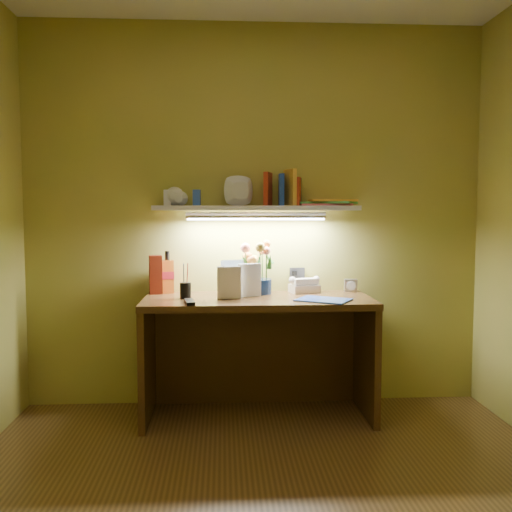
{
  "coord_description": "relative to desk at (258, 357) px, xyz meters",
  "views": [
    {
      "loc": [
        -0.21,
        -2.26,
        1.27
      ],
      "look_at": [
        -0.0,
        1.35,
        0.99
      ],
      "focal_mm": 40.0,
      "sensor_mm": 36.0,
      "label": 1
    }
  ],
  "objects": [
    {
      "name": "desk",
      "position": [
        0.0,
        0.0,
        0.0
      ],
      "size": [
        1.4,
        0.6,
        0.75
      ],
      "primitive_type": "cube",
      "color": "#3A2610",
      "rests_on": "ground"
    },
    {
      "name": "flower_bouquet",
      "position": [
        0.0,
        0.17,
        0.54
      ],
      "size": [
        0.23,
        0.23,
        0.33
      ],
      "primitive_type": null,
      "rotation": [
        0.0,
        0.0,
        -0.09
      ],
      "color": "#101F3E",
      "rests_on": "desk"
    },
    {
      "name": "telephone",
      "position": [
        0.31,
        0.2,
        0.43
      ],
      "size": [
        0.2,
        0.17,
        0.11
      ],
      "primitive_type": null,
      "rotation": [
        0.0,
        0.0,
        0.24
      ],
      "color": "beige",
      "rests_on": "desk"
    },
    {
      "name": "desk_clock",
      "position": [
        0.63,
        0.22,
        0.42
      ],
      "size": [
        0.09,
        0.05,
        0.08
      ],
      "primitive_type": "cube",
      "rotation": [
        0.0,
        0.0,
        -0.09
      ],
      "color": "#BABABE",
      "rests_on": "desk"
    },
    {
      "name": "whisky_bottle",
      "position": [
        -0.57,
        0.23,
        0.51
      ],
      "size": [
        0.09,
        0.09,
        0.27
      ],
      "primitive_type": null,
      "rotation": [
        0.0,
        0.0,
        0.22
      ],
      "color": "#C35515",
      "rests_on": "desk"
    },
    {
      "name": "whisky_box",
      "position": [
        -0.65,
        0.2,
        0.5
      ],
      "size": [
        0.09,
        0.09,
        0.25
      ],
      "primitive_type": "cube",
      "rotation": [
        0.0,
        0.0,
        0.18
      ],
      "color": "#5D1607",
      "rests_on": "desk"
    },
    {
      "name": "pen_cup",
      "position": [
        -0.44,
        -0.01,
        0.46
      ],
      "size": [
        0.08,
        0.08,
        0.17
      ],
      "primitive_type": "cylinder",
      "rotation": [
        0.0,
        0.0,
        -0.12
      ],
      "color": "black",
      "rests_on": "desk"
    },
    {
      "name": "art_card",
      "position": [
        -0.11,
        0.18,
        0.48
      ],
      "size": [
        0.22,
        0.13,
        0.22
      ],
      "primitive_type": null,
      "rotation": [
        0.0,
        0.0,
        0.41
      ],
      "color": "white",
      "rests_on": "desk"
    },
    {
      "name": "tv_remote",
      "position": [
        -0.41,
        -0.2,
        0.38
      ],
      "size": [
        0.07,
        0.18,
        0.02
      ],
      "primitive_type": "cube",
      "rotation": [
        0.0,
        0.0,
        0.15
      ],
      "color": "black",
      "rests_on": "desk"
    },
    {
      "name": "blue_folder",
      "position": [
        0.38,
        -0.14,
        0.38
      ],
      "size": [
        0.37,
        0.34,
        0.01
      ],
      "primitive_type": "cube",
      "rotation": [
        0.0,
        0.0,
        -0.53
      ],
      "color": "blue",
      "rests_on": "desk"
    },
    {
      "name": "desk_book_a",
      "position": [
        -0.25,
        -0.06,
        0.47
      ],
      "size": [
        0.15,
        0.04,
        0.2
      ],
      "primitive_type": "imported",
      "rotation": [
        0.0,
        0.0,
        0.12
      ],
      "color": "beige",
      "rests_on": "desk"
    },
    {
      "name": "desk_book_b",
      "position": [
        -0.12,
        0.0,
        0.48
      ],
      "size": [
        0.15,
        0.06,
        0.21
      ],
      "primitive_type": "imported",
      "rotation": [
        0.0,
        0.0,
        0.33
      ],
      "color": "silver",
      "rests_on": "desk"
    },
    {
      "name": "wall_shelf",
      "position": [
        0.03,
        0.19,
        0.96
      ],
      "size": [
        1.33,
        0.36,
        0.26
      ],
      "color": "silver",
      "rests_on": "ground"
    }
  ]
}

